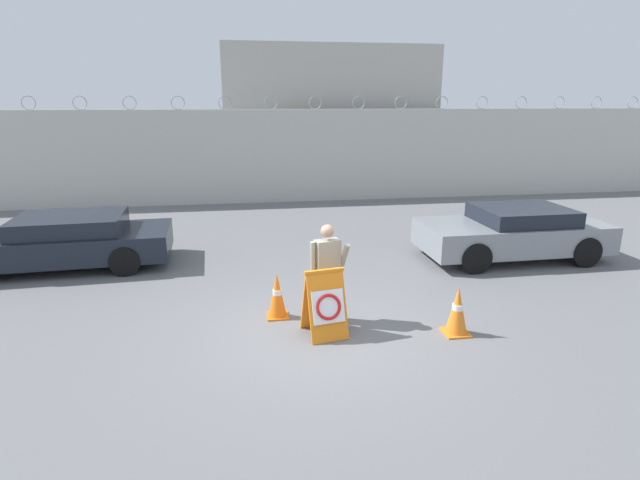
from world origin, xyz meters
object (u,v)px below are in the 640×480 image
security_guard (327,269)px  parked_car_front_coupe (63,241)px  traffic_cone_mid (277,296)px  barricade_sign (325,303)px  parked_car_far_side (513,232)px  traffic_cone_near (457,311)px

security_guard → parked_car_front_coupe: size_ratio=0.35×
traffic_cone_mid → parked_car_front_coupe: parked_car_front_coupe is taller
security_guard → traffic_cone_mid: security_guard is taller
barricade_sign → traffic_cone_mid: barricade_sign is taller
parked_car_far_side → traffic_cone_near: bearing=49.7°
security_guard → traffic_cone_near: security_guard is taller
barricade_sign → parked_car_front_coupe: (-5.24, 4.28, 0.06)m
traffic_cone_near → parked_car_front_coupe: (-7.35, 4.57, 0.21)m
parked_car_far_side → parked_car_front_coupe: bearing=-6.0°
parked_car_front_coupe → parked_car_far_side: 10.39m
traffic_cone_near → parked_car_far_side: (2.99, 3.62, 0.24)m
parked_car_far_side → traffic_cone_mid: bearing=22.7°
traffic_cone_near → traffic_cone_mid: (-2.81, 1.11, -0.00)m
parked_car_front_coupe → barricade_sign: bearing=137.5°
barricade_sign → security_guard: security_guard is taller
security_guard → traffic_cone_near: size_ratio=2.11×
barricade_sign → parked_car_far_side: bearing=23.1°
parked_car_far_side → barricade_sign: bearing=32.4°
traffic_cone_mid → traffic_cone_near: bearing=-21.5°
barricade_sign → traffic_cone_near: 2.14m
barricade_sign → traffic_cone_near: barricade_sign is taller
parked_car_front_coupe → parked_car_far_side: bearing=171.4°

